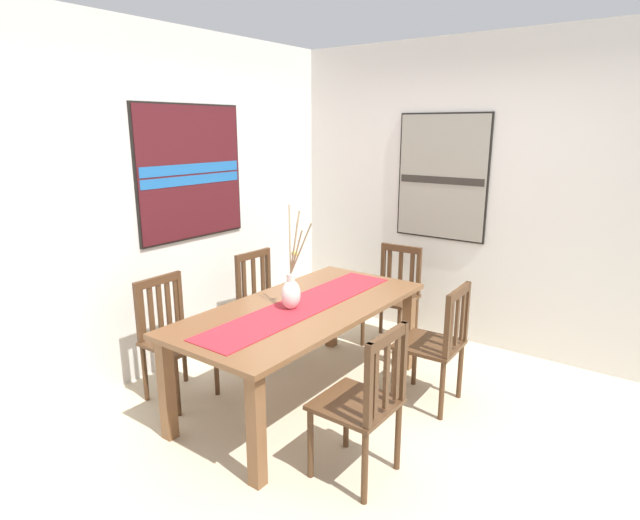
% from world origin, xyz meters
% --- Properties ---
extents(ground_plane, '(6.40, 6.40, 0.03)m').
position_xyz_m(ground_plane, '(0.00, 0.00, -0.01)').
color(ground_plane, beige).
extents(wall_back, '(6.40, 0.12, 2.70)m').
position_xyz_m(wall_back, '(0.00, 1.86, 1.35)').
color(wall_back, silver).
rests_on(wall_back, ground_plane).
extents(wall_side, '(0.12, 6.40, 2.70)m').
position_xyz_m(wall_side, '(1.86, 0.00, 1.35)').
color(wall_side, silver).
rests_on(wall_side, ground_plane).
extents(dining_table, '(1.96, 0.93, 0.72)m').
position_xyz_m(dining_table, '(0.06, 0.55, 0.63)').
color(dining_table, brown).
rests_on(dining_table, ground_plane).
extents(table_runner, '(1.80, 0.36, 0.01)m').
position_xyz_m(table_runner, '(0.06, 0.55, 0.73)').
color(table_runner, '#B7232D').
rests_on(table_runner, dining_table).
extents(centerpiece_vase, '(0.17, 0.25, 0.71)m').
position_xyz_m(centerpiece_vase, '(-0.04, 0.57, 0.85)').
color(centerpiece_vase, silver).
rests_on(centerpiece_vase, dining_table).
extents(chair_0, '(0.42, 0.42, 0.92)m').
position_xyz_m(chair_0, '(-0.43, -0.26, 0.47)').
color(chair_0, '#4C301C').
rests_on(chair_0, ground_plane).
extents(chair_1, '(0.44, 0.44, 0.90)m').
position_xyz_m(chair_1, '(0.56, -0.25, 0.47)').
color(chair_1, '#4C301C').
rests_on(chair_1, ground_plane).
extents(chair_2, '(0.44, 0.44, 0.89)m').
position_xyz_m(chair_2, '(0.52, 1.34, 0.47)').
color(chair_2, '#4C301C').
rests_on(chair_2, ground_plane).
extents(chair_3, '(0.42, 0.42, 0.90)m').
position_xyz_m(chair_3, '(-0.46, 1.34, 0.48)').
color(chair_3, '#4C301C').
rests_on(chair_3, ground_plane).
extents(chair_4, '(0.44, 0.44, 0.89)m').
position_xyz_m(chair_4, '(1.37, 0.53, 0.47)').
color(chair_4, '#4C301C').
rests_on(chair_4, ground_plane).
extents(painting_on_back_wall, '(1.06, 0.05, 1.09)m').
position_xyz_m(painting_on_back_wall, '(0.16, 1.79, 1.58)').
color(painting_on_back_wall, black).
extents(painting_on_side_wall, '(0.05, 0.85, 1.13)m').
position_xyz_m(painting_on_side_wall, '(1.79, 0.31, 1.50)').
color(painting_on_side_wall, black).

